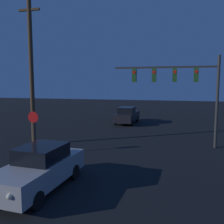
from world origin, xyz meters
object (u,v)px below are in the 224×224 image
(traffic_signal_mast, at_px, (181,83))
(utility_pole, at_px, (31,70))
(car_far, at_px, (127,115))
(car_near, at_px, (40,168))
(stop_sign, at_px, (34,126))

(traffic_signal_mast, height_order, utility_pole, utility_pole)
(car_far, bearing_deg, traffic_signal_mast, -55.49)
(car_near, bearing_deg, stop_sign, -52.82)
(stop_sign, height_order, utility_pole, utility_pole)
(car_far, xyz_separation_m, stop_sign, (-3.00, -12.46, 0.89))
(car_far, relative_size, traffic_signal_mast, 0.69)
(car_near, xyz_separation_m, utility_pole, (-4.13, 6.29, 4.17))
(car_far, height_order, traffic_signal_mast, traffic_signal_mast)
(traffic_signal_mast, relative_size, stop_sign, 2.64)
(car_far, height_order, utility_pole, utility_pole)
(traffic_signal_mast, distance_m, stop_sign, 9.50)
(car_far, distance_m, traffic_signal_mast, 10.17)
(car_near, height_order, utility_pole, utility_pole)
(traffic_signal_mast, bearing_deg, car_far, 122.07)
(car_far, xyz_separation_m, traffic_signal_mast, (5.11, -8.15, 3.32))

